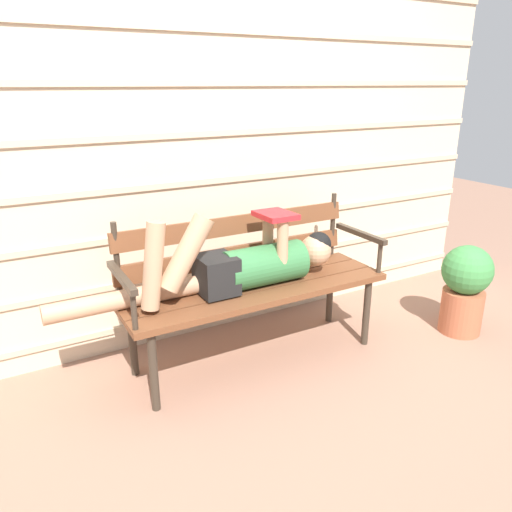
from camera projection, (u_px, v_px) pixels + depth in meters
ground_plane at (261, 362)px, 2.96m from camera, size 12.00×12.00×0.00m
house_siding at (214, 157)px, 3.06m from camera, size 4.36×0.08×2.29m
park_bench at (250, 276)px, 2.90m from camera, size 1.57×0.50×0.89m
reclining_person at (241, 265)px, 2.76m from camera, size 1.65×0.26×0.49m
potted_plant at (465, 286)px, 3.23m from camera, size 0.32×0.32×0.60m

